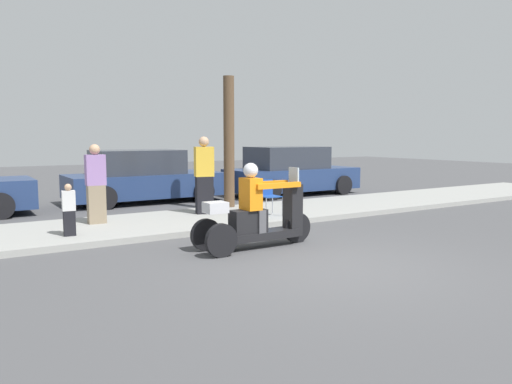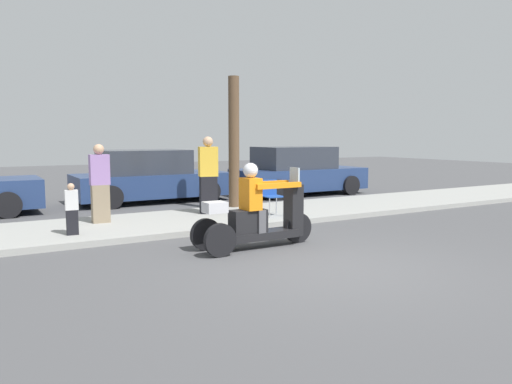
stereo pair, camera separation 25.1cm
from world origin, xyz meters
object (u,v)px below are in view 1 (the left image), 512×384
object	(u,v)px
spectator_by_tree	(69,211)
motorcycle_trike	(256,217)
spectator_with_child	(204,177)
parked_car_lot_right	(143,178)
parked_car_lot_center	(291,172)
tree_trunk	(229,142)
folding_chair_set_back	(267,194)
spectator_near_curb	(96,185)

from	to	relation	value
spectator_by_tree	motorcycle_trike	bearing A→B (deg)	-39.95
spectator_with_child	parked_car_lot_right	distance (m)	3.66
spectator_with_child	spectator_by_tree	xyz separation A→B (m)	(-3.31, -1.11, -0.41)
parked_car_lot_center	tree_trunk	size ratio (longest dim) A/B	1.33
spectator_with_child	tree_trunk	xyz separation A→B (m)	(1.06, 0.70, 0.80)
folding_chair_set_back	parked_car_lot_center	size ratio (longest dim) A/B	0.18
folding_chair_set_back	parked_car_lot_right	size ratio (longest dim) A/B	0.18
motorcycle_trike	spectator_near_curb	size ratio (longest dim) A/B	1.36
spectator_near_curb	spectator_by_tree	size ratio (longest dim) A/B	1.73
spectator_by_tree	tree_trunk	distance (m)	4.88
tree_trunk	spectator_with_child	bearing A→B (deg)	-146.63
parked_car_lot_center	parked_car_lot_right	xyz separation A→B (m)	(-4.88, 0.73, -0.02)
folding_chair_set_back	parked_car_lot_center	world-z (taller)	parked_car_lot_center
spectator_with_child	tree_trunk	distance (m)	1.50
parked_car_lot_center	parked_car_lot_right	size ratio (longest dim) A/B	1.00
spectator_near_curb	tree_trunk	world-z (taller)	tree_trunk
spectator_by_tree	parked_car_lot_center	xyz separation A→B (m)	(7.94, 4.02, 0.17)
spectator_with_child	motorcycle_trike	bearing A→B (deg)	-100.76
folding_chair_set_back	parked_car_lot_center	bearing A→B (deg)	48.15
motorcycle_trike	parked_car_lot_center	world-z (taller)	parked_car_lot_center
spectator_near_curb	parked_car_lot_center	size ratio (longest dim) A/B	0.37
parked_car_lot_center	parked_car_lot_right	bearing A→B (deg)	171.47
motorcycle_trike	folding_chair_set_back	bearing A→B (deg)	52.97
motorcycle_trike	spectator_by_tree	bearing A→B (deg)	140.05
spectator_with_child	spectator_near_curb	world-z (taller)	spectator_with_child
spectator_near_curb	spectator_with_child	bearing A→B (deg)	0.29
motorcycle_trike	folding_chair_set_back	world-z (taller)	motorcycle_trike
motorcycle_trike	tree_trunk	distance (m)	4.56
parked_car_lot_center	parked_car_lot_right	world-z (taller)	parked_car_lot_center
folding_chair_set_back	parked_car_lot_right	bearing A→B (deg)	106.66
spectator_near_curb	parked_car_lot_right	distance (m)	4.31
spectator_with_child	spectator_near_curb	size ratio (longest dim) A/B	1.09
spectator_by_tree	parked_car_lot_right	size ratio (longest dim) A/B	0.22
motorcycle_trike	spectator_with_child	bearing A→B (deg)	79.24
motorcycle_trike	spectator_near_curb	xyz separation A→B (m)	(-1.89, 3.33, 0.38)
spectator_with_child	spectator_near_curb	bearing A→B (deg)	-179.71
spectator_near_curb	folding_chair_set_back	distance (m)	3.81
parked_car_lot_center	parked_car_lot_right	distance (m)	4.93
spectator_near_curb	tree_trunk	xyz separation A→B (m)	(3.59, 0.71, 0.87)
parked_car_lot_center	motorcycle_trike	bearing A→B (deg)	-130.11
motorcycle_trike	tree_trunk	world-z (taller)	tree_trunk
motorcycle_trike	tree_trunk	size ratio (longest dim) A/B	0.68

